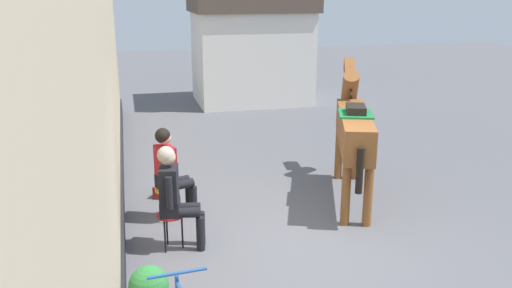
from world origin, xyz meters
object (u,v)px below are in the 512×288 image
object	(u,v)px
seated_visitor_far	(170,169)
satchel_bag	(160,191)
saddled_horse_center	(353,128)
seated_visitor_near	(175,193)

from	to	relation	value
seated_visitor_far	satchel_bag	bearing A→B (deg)	97.06
seated_visitor_far	saddled_horse_center	distance (m)	2.93
seated_visitor_far	satchel_bag	size ratio (longest dim) A/B	4.96
saddled_horse_center	satchel_bag	xyz separation A→B (m)	(-3.01, 0.73, -1.06)
saddled_horse_center	satchel_bag	world-z (taller)	saddled_horse_center
seated_visitor_far	satchel_bag	world-z (taller)	seated_visitor_far
seated_visitor_near	seated_visitor_far	size ratio (longest dim) A/B	1.00
satchel_bag	seated_visitor_far	bearing A→B (deg)	40.04
seated_visitor_near	seated_visitor_far	bearing A→B (deg)	88.50
seated_visitor_near	satchel_bag	bearing A→B (deg)	92.70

